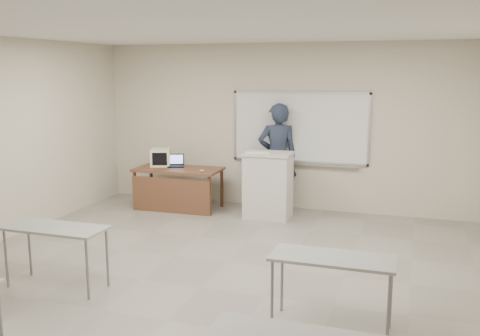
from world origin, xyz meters
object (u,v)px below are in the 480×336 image
(instructor_desk, at_px, (176,179))
(crt_monitor, at_px, (160,157))
(laptop, at_px, (177,164))
(whiteboard, at_px, (300,129))
(presenter, at_px, (277,157))
(mouse, at_px, (202,171))
(podium, at_px, (268,185))
(keyboard, at_px, (258,152))

(instructor_desk, xyz_separation_m, crt_monitor, (-0.42, 0.24, 0.35))
(instructor_desk, height_order, laptop, laptop)
(whiteboard, distance_m, presenter, 0.65)
(presenter, bearing_deg, mouse, 8.34)
(instructor_desk, relative_size, laptop, 5.16)
(podium, distance_m, laptop, 1.86)
(mouse, bearing_deg, presenter, 35.53)
(instructor_desk, distance_m, podium, 1.73)
(crt_monitor, relative_size, laptop, 1.33)
(mouse, bearing_deg, whiteboard, 34.21)
(instructor_desk, height_order, presenter, presenter)
(whiteboard, distance_m, mouse, 1.91)
(podium, xyz_separation_m, laptop, (-1.83, 0.25, 0.23))
(laptop, bearing_deg, mouse, -50.79)
(podium, distance_m, presenter, 0.72)
(whiteboard, bearing_deg, keyboard, -120.35)
(laptop, relative_size, keyboard, 0.74)
(whiteboard, bearing_deg, crt_monitor, -167.86)
(crt_monitor, bearing_deg, mouse, -38.20)
(whiteboard, relative_size, keyboard, 6.08)
(laptop, height_order, mouse, laptop)
(crt_monitor, xyz_separation_m, laptop, (0.32, 0.03, -0.11))
(keyboard, bearing_deg, whiteboard, 49.11)
(crt_monitor, height_order, mouse, crt_monitor)
(whiteboard, xyz_separation_m, instructor_desk, (-2.10, -0.78, -0.92))
(whiteboard, distance_m, laptop, 2.36)
(instructor_desk, distance_m, keyboard, 1.69)
(laptop, bearing_deg, podium, -30.14)
(mouse, bearing_deg, crt_monitor, 166.47)
(laptop, bearing_deg, instructor_desk, -91.62)
(mouse, relative_size, keyboard, 0.25)
(keyboard, bearing_deg, podium, 28.12)
(instructor_desk, relative_size, podium, 1.38)
(podium, height_order, presenter, presenter)
(whiteboard, xyz_separation_m, laptop, (-2.20, -0.51, -0.68))
(podium, height_order, crt_monitor, podium)
(mouse, bearing_deg, podium, 9.81)
(mouse, distance_m, keyboard, 1.10)
(podium, relative_size, mouse, 11.36)
(instructor_desk, relative_size, keyboard, 3.84)
(crt_monitor, bearing_deg, podium, -25.68)
(podium, bearing_deg, presenter, 89.01)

